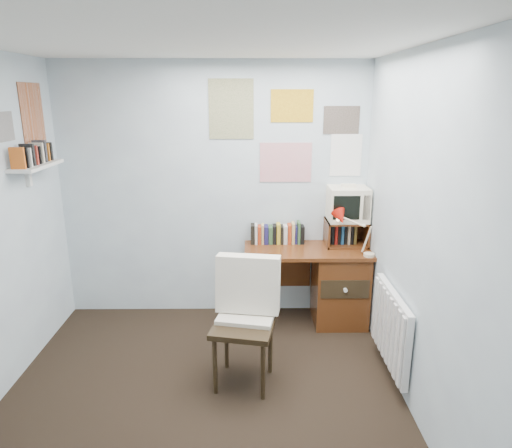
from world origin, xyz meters
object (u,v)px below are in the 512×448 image
at_px(desk, 334,283).
at_px(wall_shelf, 36,166).
at_px(tv_riser, 346,233).
at_px(crt_tv, 348,202).
at_px(radiator, 391,328).
at_px(desk_chair, 243,327).
at_px(desk_lamp, 370,237).

relative_size(desk, wall_shelf, 1.94).
relative_size(tv_riser, wall_shelf, 0.65).
xyz_separation_m(desk, wall_shelf, (-2.57, -0.38, 1.21)).
distance_m(crt_tv, radiator, 1.32).
height_order(desk, crt_tv, crt_tv).
distance_m(desk_chair, crt_tv, 1.67).
xyz_separation_m(desk_chair, tv_riser, (0.99, 1.12, 0.40)).
bearing_deg(radiator, desk, 107.24).
bearing_deg(desk, radiator, -72.76).
relative_size(desk_chair, radiator, 1.20).
height_order(desk_lamp, wall_shelf, wall_shelf).
bearing_deg(desk, desk_chair, -130.60).
xyz_separation_m(tv_riser, crt_tv, (0.00, 0.02, 0.30)).
bearing_deg(desk, crt_tv, 47.09).
bearing_deg(crt_tv, radiator, -81.43).
xyz_separation_m(desk, tv_riser, (0.12, 0.11, 0.48)).
height_order(desk_lamp, crt_tv, crt_tv).
relative_size(desk_lamp, radiator, 0.46).
relative_size(desk_chair, wall_shelf, 1.55).
height_order(desk_chair, crt_tv, crt_tv).
relative_size(desk_lamp, wall_shelf, 0.59).
relative_size(desk_lamp, tv_riser, 0.92).
bearing_deg(desk_lamp, desk_chair, -139.98).
distance_m(radiator, wall_shelf, 3.15).
bearing_deg(radiator, desk_chair, -175.86).
distance_m(desk_lamp, radiator, 0.88).
distance_m(desk_lamp, tv_riser, 0.37).
relative_size(tv_riser, radiator, 0.50).
distance_m(desk, crt_tv, 0.80).
relative_size(desk, crt_tv, 3.21).
xyz_separation_m(tv_riser, wall_shelf, (-2.69, -0.49, 0.74)).
xyz_separation_m(desk, desk_lamp, (0.27, -0.22, 0.54)).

